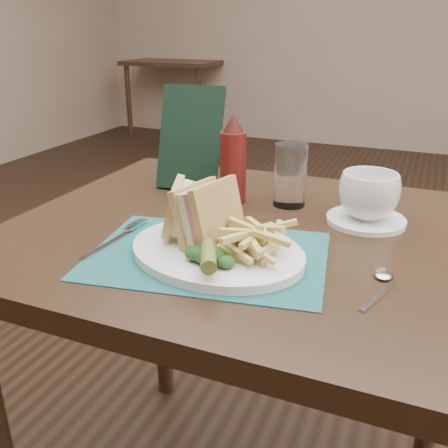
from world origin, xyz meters
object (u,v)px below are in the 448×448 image
sandwich_half_a (173,209)px  ketchup_bottle (233,159)px  table_main (247,388)px  plate (217,251)px  sandwich_half_b (198,210)px  check_presenter (190,138)px  coffee_cup (369,196)px  table_bg_left (178,98)px  placemat (208,255)px  drinking_glass (290,175)px  saucer (366,220)px

sandwich_half_a → ketchup_bottle: (0.01, 0.24, 0.03)m
table_main → plate: plate is taller
table_main → sandwich_half_a: sandwich_half_a is taller
sandwich_half_b → check_presenter: 0.35m
coffee_cup → check_presenter: (-0.41, 0.07, 0.06)m
plate → check_presenter: (-0.21, 0.32, 0.10)m
table_main → check_presenter: check_presenter is taller
table_bg_left → placemat: 4.54m
plate → sandwich_half_a: size_ratio=3.20×
table_main → drinking_glass: (0.03, 0.15, 0.44)m
saucer → coffee_cup: coffee_cup is taller
ketchup_bottle → plate: bearing=-73.6°
placemat → drinking_glass: size_ratio=2.96×
saucer → ketchup_bottle: (-0.28, 0.01, 0.09)m
coffee_cup → check_presenter: 0.42m
check_presenter → placemat: bearing=-64.0°
plate → ketchup_bottle: bearing=119.1°
plate → check_presenter: 0.40m
check_presenter → coffee_cup: bearing=-14.6°
table_main → saucer: saucer is taller
saucer → coffee_cup: 0.05m
table_bg_left → ketchup_bottle: size_ratio=4.84×
sandwich_half_b → saucer: bearing=57.8°
sandwich_half_a → check_presenter: bearing=90.1°
table_bg_left → drinking_glass: (2.21, -3.69, 0.44)m
table_bg_left → sandwich_half_a: (2.08, -3.96, 0.44)m
placemat → sandwich_half_a: sandwich_half_a is taller
saucer → table_bg_left: bearing=122.5°
table_bg_left → ketchup_bottle: bearing=-60.6°
saucer → coffee_cup: size_ratio=1.33×
table_main → sandwich_half_a: 0.47m
saucer → check_presenter: 0.43m
sandwich_half_a → check_presenter: check_presenter is taller
table_main → sandwich_half_b: bearing=-111.9°
table_main → drinking_glass: 0.47m
table_main → saucer: 0.44m
drinking_glass → sandwich_half_a: bearing=-115.7°
placemat → plate: size_ratio=1.28×
saucer → check_presenter: (-0.41, 0.07, 0.11)m
ketchup_bottle → coffee_cup: bearing=-2.8°
table_main → sandwich_half_b: (-0.05, -0.12, 0.45)m
table_main → plate: bearing=-93.4°
saucer → drinking_glass: size_ratio=1.15×
table_main → ketchup_bottle: ketchup_bottle is taller
placemat → sandwich_half_a: 0.10m
sandwich_half_b → saucer: size_ratio=0.72×
plate → sandwich_half_b: size_ratio=2.78×
coffee_cup → table_main: bearing=-150.2°
sandwich_half_b → drinking_glass: 0.28m
placemat → plate: plate is taller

